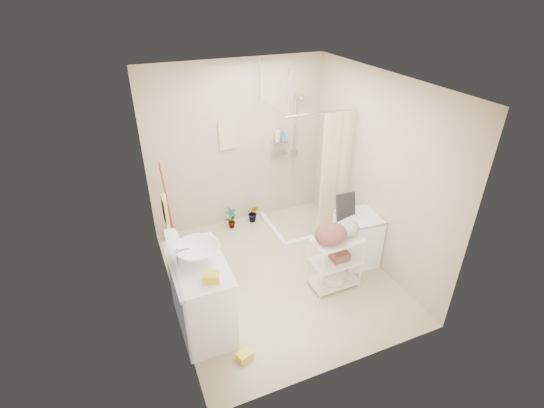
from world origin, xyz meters
The scene contains 23 objects.
floor centered at (0.00, 0.00, 0.00)m, with size 3.20×3.20×0.00m, color beige.
ceiling centered at (0.00, 0.00, 2.60)m, with size 2.80×3.20×0.04m, color silver.
wall_back centered at (0.00, 1.60, 1.30)m, with size 2.80×0.04×2.60m, color beige.
wall_front centered at (0.00, -1.60, 1.30)m, with size 2.80×0.04×2.60m, color beige.
wall_left centered at (-1.40, 0.00, 1.30)m, with size 0.04×3.20×2.60m, color beige.
wall_right centered at (1.40, 0.00, 1.30)m, with size 0.04×3.20×2.60m, color beige.
vanity centered at (-1.16, -0.48, 0.46)m, with size 0.58×1.04×0.91m, color white.
sink centered at (-1.13, -0.42, 1.00)m, with size 0.49×0.49×0.17m, color white.
counter_basket centered at (-1.10, -0.82, 0.96)m, with size 0.16×0.13×0.09m, color gold.
floor_basket centered at (-0.89, -1.12, 0.06)m, with size 0.23×0.18×0.13m, color #F7E848.
toilet centered at (-1.04, 0.53, 0.33)m, with size 0.37×0.66×0.67m, color white.
mop centered at (-1.23, 1.44, 0.68)m, with size 0.13×0.13×1.36m, color #AA3121, non-canonical shape.
potted_plant_a centered at (-0.23, 1.38, 0.19)m, with size 0.20×0.13×0.37m, color brown.
potted_plant_b centered at (0.17, 1.42, 0.16)m, with size 0.18×0.14×0.32m, color brown.
hanging_towel centered at (-0.15, 1.58, 1.50)m, with size 0.28×0.03×0.42m, color beige.
towel_ring centered at (-1.38, -0.20, 1.47)m, with size 0.04×0.22×0.34m, color #F3DA96, non-canonical shape.
tp_holder centered at (-1.36, 0.05, 0.72)m, with size 0.08×0.12×0.14m, color white, non-canonical shape.
shower centered at (0.85, 1.05, 1.05)m, with size 1.10×1.10×2.10m, color white, non-canonical shape.
shampoo_bottle_a centered at (0.64, 1.53, 1.44)m, with size 0.09×0.09×0.23m, color silver.
shampoo_bottle_b centered at (0.73, 1.51, 1.40)m, with size 0.07×0.07×0.15m, color #3D5B96.
washing_machine centered at (1.14, -0.13, 0.38)m, with size 0.51×0.53×0.75m, color white.
laundry_rack centered at (0.60, -0.45, 0.44)m, with size 0.63×0.37×0.87m, color silver, non-canonical shape.
ironing_board centered at (0.94, -0.14, 0.56)m, with size 0.32×0.09×1.11m, color black, non-canonical shape.
Camera 1 is at (-1.72, -3.85, 3.54)m, focal length 26.00 mm.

